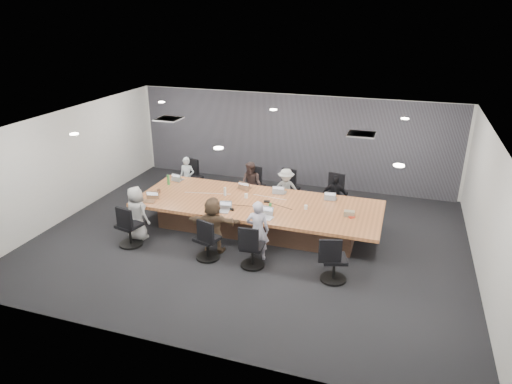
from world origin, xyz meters
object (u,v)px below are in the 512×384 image
(chair_6, at_px, (253,250))
(person_6, at_px, (258,230))
(laptop_5, at_px, (222,212))
(stapler, at_px, (231,209))
(conference_table, at_px, (257,215))
(canvas_bag, at_px, (349,214))
(person_2, at_px, (286,190))
(bottle_green_right, at_px, (270,208))
(chair_7, at_px, (334,262))
(mug_brown, at_px, (159,191))
(laptop_2, at_px, (280,192))
(person_3, at_px, (334,196))
(bottle_clear, at_px, (225,191))
(person_0, at_px, (187,178))
(chair_2, at_px, (289,192))
(chair_0, at_px, (193,180))
(chair_4, at_px, (130,229))
(laptop_0, at_px, (178,180))
(chair_1, at_px, (255,189))
(laptop_4, at_px, (149,201))
(bottle_green_left, at_px, (168,180))
(laptop_1, at_px, (245,188))
(chair_3, at_px, (336,197))
(person_5, at_px, (213,225))
(laptop_6, at_px, (265,218))
(laptop_3, at_px, (331,198))
(person_4, at_px, (137,213))
(chair_5, at_px, (207,242))
(person_1, at_px, (251,185))
(snack_packet, at_px, (351,216))

(chair_6, height_order, person_6, person_6)
(laptop_5, height_order, stapler, stapler)
(conference_table, distance_m, canvas_bag, 2.29)
(person_2, distance_m, bottle_green_right, 1.87)
(chair_7, distance_m, mug_brown, 5.05)
(laptop_5, height_order, bottle_green_right, bottle_green_right)
(laptop_2, height_order, person_3, person_3)
(bottle_clear, distance_m, stapler, 0.93)
(person_0, bearing_deg, chair_2, 0.77)
(chair_0, distance_m, person_3, 4.28)
(conference_table, bearing_deg, chair_4, -146.40)
(laptop_2, bearing_deg, laptop_0, -6.03)
(chair_1, xyz_separation_m, laptop_4, (-1.94, -2.50, 0.37))
(laptop_2, height_order, laptop_5, same)
(mug_brown, bearing_deg, laptop_5, -16.59)
(bottle_green_left, bearing_deg, person_0, 85.73)
(chair_0, relative_size, bottle_green_left, 3.00)
(laptop_1, xyz_separation_m, bottle_green_left, (-2.03, -0.40, 0.13))
(chair_3, xyz_separation_m, person_2, (-1.31, -0.35, 0.18))
(bottle_green_left, bearing_deg, laptop_5, -30.24)
(person_5, bearing_deg, conference_table, -123.48)
(laptop_1, distance_m, laptop_4, 2.52)
(laptop_4, bearing_deg, laptop_6, -12.46)
(laptop_3, height_order, person_4, person_4)
(chair_2, bearing_deg, chair_4, 63.98)
(chair_5, height_order, person_1, person_1)
(bottle_clear, bearing_deg, laptop_4, -149.88)
(conference_table, xyz_separation_m, person_5, (-0.60, -1.35, 0.26))
(laptop_2, height_order, mug_brown, mug_brown)
(person_3, xyz_separation_m, bottle_clear, (-2.59, -1.19, 0.27))
(chair_2, distance_m, chair_3, 1.31)
(person_4, bearing_deg, chair_1, -107.52)
(person_1, height_order, laptop_1, person_1)
(chair_0, distance_m, bottle_green_left, 1.39)
(chair_5, xyz_separation_m, laptop_2, (0.96, 2.50, 0.34))
(laptop_0, relative_size, stapler, 1.80)
(chair_2, height_order, laptop_5, chair_2)
(laptop_3, xyz_separation_m, bottle_green_right, (-1.20, -1.30, 0.11))
(person_0, bearing_deg, chair_7, -38.60)
(laptop_1, relative_size, person_2, 0.29)
(snack_packet, bearing_deg, laptop_5, -167.12)
(bottle_clear, bearing_deg, laptop_6, -35.00)
(person_2, relative_size, person_6, 0.87)
(chair_5, bearing_deg, chair_4, -162.71)
(laptop_5, distance_m, stapler, 0.22)
(chair_2, height_order, canvas_bag, canvas_bag)
(conference_table, height_order, chair_3, chair_3)
(chair_1, height_order, stapler, stapler)
(chair_6, bearing_deg, person_5, 157.77)
(person_1, height_order, bottle_green_left, person_1)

